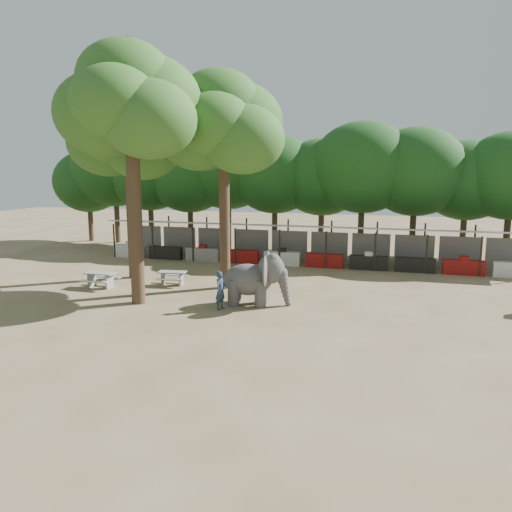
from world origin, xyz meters
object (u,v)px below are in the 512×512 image
(handler, at_px, (221,290))
(yard_tree_back, at_px, (222,125))
(picnic_table_near, at_px, (100,278))
(yard_tree_center, at_px, (130,104))
(elephant, at_px, (256,279))
(picnic_table_far, at_px, (172,276))
(yard_tree_left, at_px, (128,135))

(handler, bearing_deg, yard_tree_back, 28.83)
(handler, xyz_separation_m, picnic_table_near, (-7.63, 2.22, -0.35))
(yard_tree_center, xyz_separation_m, picnic_table_near, (-3.35, 2.04, -8.67))
(handler, bearing_deg, yard_tree_center, 99.34)
(elephant, bearing_deg, picnic_table_near, 165.34)
(elephant, bearing_deg, picnic_table_far, 146.52)
(picnic_table_far, bearing_deg, handler, -50.40)
(yard_tree_back, relative_size, picnic_table_far, 6.74)
(picnic_table_far, bearing_deg, elephant, -33.46)
(yard_tree_left, distance_m, picnic_table_near, 8.22)
(yard_tree_left, distance_m, yard_tree_center, 5.92)
(yard_tree_center, bearing_deg, yard_tree_left, 120.96)
(yard_tree_back, bearing_deg, yard_tree_left, 170.54)
(yard_tree_left, xyz_separation_m, elephant, (8.63, -4.00, -6.96))
(elephant, distance_m, picnic_table_near, 9.06)
(elephant, xyz_separation_m, picnic_table_near, (-8.97, 1.04, -0.70))
(yard_tree_center, bearing_deg, handler, -2.34)
(yard_tree_center, xyz_separation_m, elephant, (5.63, 1.00, -7.97))
(handler, relative_size, picnic_table_far, 1.05)
(elephant, distance_m, picnic_table_far, 6.14)
(yard_tree_left, distance_m, picnic_table_far, 8.43)
(elephant, xyz_separation_m, handler, (-1.34, -1.18, -0.35))
(handler, distance_m, picnic_table_near, 7.96)
(yard_tree_center, distance_m, yard_tree_back, 5.04)
(yard_tree_center, distance_m, picnic_table_far, 9.44)
(elephant, bearing_deg, yard_tree_left, 147.09)
(elephant, bearing_deg, handler, -146.70)
(picnic_table_far, bearing_deg, yard_tree_left, 148.13)
(yard_tree_back, height_order, picnic_table_far, yard_tree_back)
(elephant, distance_m, handler, 1.82)
(yard_tree_back, distance_m, picnic_table_near, 10.40)
(yard_tree_left, bearing_deg, picnic_table_far, -23.84)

